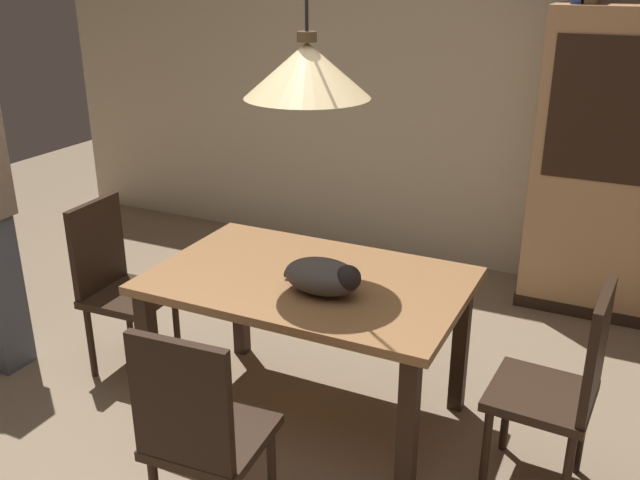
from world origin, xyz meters
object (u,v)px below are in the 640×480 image
(cat_sleeping, at_px, (324,277))
(dining_table, at_px, (309,297))
(chair_left_side, at_px, (117,280))
(pendant_lamp, at_px, (307,69))
(hutch_bookcase, at_px, (630,175))
(chair_near_front, at_px, (200,431))
(chair_right_side, at_px, (563,383))

(cat_sleeping, bearing_deg, dining_table, 138.76)
(dining_table, relative_size, chair_left_side, 1.51)
(chair_left_side, distance_m, cat_sleeping, 1.31)
(pendant_lamp, distance_m, hutch_bookcase, 2.36)
(cat_sleeping, distance_m, hutch_bookcase, 2.26)
(dining_table, bearing_deg, hutch_bookcase, 56.97)
(chair_near_front, relative_size, pendant_lamp, 0.72)
(pendant_lamp, bearing_deg, hutch_bookcase, 56.97)
(dining_table, distance_m, chair_left_side, 1.14)
(dining_table, bearing_deg, pendant_lamp, 82.87)
(chair_right_side, bearing_deg, pendant_lamp, 179.78)
(chair_left_side, bearing_deg, chair_right_side, -0.02)
(dining_table, distance_m, cat_sleeping, 0.25)
(dining_table, bearing_deg, chair_left_side, -179.83)
(pendant_lamp, bearing_deg, dining_table, -97.13)
(chair_right_side, bearing_deg, dining_table, 179.78)
(dining_table, relative_size, cat_sleeping, 3.58)
(chair_near_front, height_order, hutch_bookcase, hutch_bookcase)
(chair_left_side, xyz_separation_m, chair_near_front, (1.13, -0.87, 0.00))
(chair_near_front, xyz_separation_m, cat_sleeping, (0.13, 0.76, 0.32))
(chair_left_side, xyz_separation_m, chair_right_side, (2.26, -0.00, 0.00))
(hutch_bookcase, bearing_deg, dining_table, -123.03)
(chair_left_side, relative_size, pendant_lamp, 0.72)
(chair_right_side, bearing_deg, hutch_bookcase, 87.37)
(cat_sleeping, height_order, hutch_bookcase, hutch_bookcase)
(dining_table, bearing_deg, chair_right_side, -0.22)
(chair_near_front, xyz_separation_m, hutch_bookcase, (1.21, 2.75, 0.38))
(cat_sleeping, bearing_deg, chair_left_side, 174.77)
(pendant_lamp, bearing_deg, chair_near_front, -89.65)
(pendant_lamp, relative_size, hutch_bookcase, 0.70)
(chair_right_side, xyz_separation_m, pendant_lamp, (-1.13, 0.00, 1.15))
(chair_left_side, xyz_separation_m, pendant_lamp, (1.13, 0.00, 1.15))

